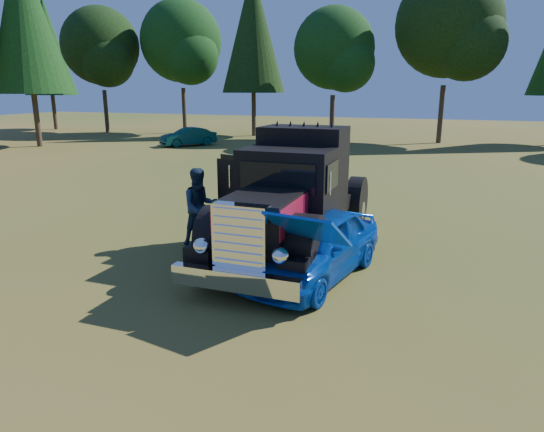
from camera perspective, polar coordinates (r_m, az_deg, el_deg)
The scene contains 7 objects.
ground at distance 10.32m, azimuth -10.08°, elevation -7.69°, with size 120.00×120.00×0.00m, color #2C5218.
treeline at distance 36.57m, azimuth 8.91°, elevation 20.55°, with size 72.10×24.04×13.84m.
diamond_t_truck at distance 11.57m, azimuth 2.38°, elevation 1.64°, with size 3.33×7.16×3.00m.
hotrod_coupe at distance 10.25m, azimuth 4.98°, elevation -3.43°, with size 2.42×4.44×1.89m.
spectator_near at distance 12.55m, azimuth -3.00°, elevation 1.35°, with size 0.73×0.48×1.99m, color #1F244A.
spectator_far at distance 12.47m, azimuth -8.42°, elevation 1.10°, with size 0.96×0.75×1.98m, color navy.
distant_teal_car at distance 34.86m, azimuth -9.82°, elevation 9.17°, with size 1.34×3.85×1.27m, color #0B4143.
Camera 1 is at (4.93, -8.19, 3.90)m, focal length 32.00 mm.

